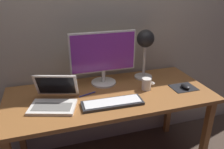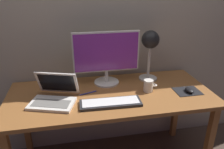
{
  "view_description": "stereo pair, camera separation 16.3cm",
  "coord_description": "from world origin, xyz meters",
  "px_view_note": "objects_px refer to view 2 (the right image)",
  "views": [
    {
      "loc": [
        -0.44,
        -1.48,
        1.56
      ],
      "look_at": [
        0.0,
        -0.05,
        0.92
      ],
      "focal_mm": 35.54,
      "sensor_mm": 36.0,
      "label": 1
    },
    {
      "loc": [
        -0.28,
        -1.52,
        1.56
      ],
      "look_at": [
        0.0,
        -0.05,
        0.92
      ],
      "focal_mm": 35.54,
      "sensor_mm": 36.0,
      "label": 2
    }
  ],
  "objects_px": {
    "monitor": "(107,55)",
    "mouse": "(189,90)",
    "coffee_mug": "(149,86)",
    "laptop": "(55,93)",
    "keyboard_main": "(111,103)",
    "pen": "(88,93)",
    "desk_lamp": "(150,44)"
  },
  "relations": [
    {
      "from": "monitor",
      "to": "mouse",
      "type": "height_order",
      "value": "monitor"
    },
    {
      "from": "monitor",
      "to": "coffee_mug",
      "type": "height_order",
      "value": "monitor"
    },
    {
      "from": "laptop",
      "to": "monitor",
      "type": "bearing_deg",
      "value": 27.83
    },
    {
      "from": "monitor",
      "to": "keyboard_main",
      "type": "height_order",
      "value": "monitor"
    },
    {
      "from": "monitor",
      "to": "mouse",
      "type": "relative_size",
      "value": 5.71
    },
    {
      "from": "keyboard_main",
      "to": "coffee_mug",
      "type": "relative_size",
      "value": 4.06
    },
    {
      "from": "keyboard_main",
      "to": "monitor",
      "type": "bearing_deg",
      "value": 84.28
    },
    {
      "from": "keyboard_main",
      "to": "laptop",
      "type": "xyz_separation_m",
      "value": [
        -0.39,
        0.13,
        0.05
      ]
    },
    {
      "from": "laptop",
      "to": "pen",
      "type": "relative_size",
      "value": 2.72
    },
    {
      "from": "coffee_mug",
      "to": "desk_lamp",
      "type": "bearing_deg",
      "value": 71.49
    },
    {
      "from": "keyboard_main",
      "to": "desk_lamp",
      "type": "relative_size",
      "value": 1.02
    },
    {
      "from": "mouse",
      "to": "pen",
      "type": "bearing_deg",
      "value": 170.45
    },
    {
      "from": "laptop",
      "to": "desk_lamp",
      "type": "distance_m",
      "value": 0.87
    },
    {
      "from": "keyboard_main",
      "to": "desk_lamp",
      "type": "height_order",
      "value": "desk_lamp"
    },
    {
      "from": "laptop",
      "to": "pen",
      "type": "height_order",
      "value": "laptop"
    },
    {
      "from": "desk_lamp",
      "to": "mouse",
      "type": "distance_m",
      "value": 0.49
    },
    {
      "from": "laptop",
      "to": "coffee_mug",
      "type": "bearing_deg",
      "value": 0.9
    },
    {
      "from": "laptop",
      "to": "mouse",
      "type": "height_order",
      "value": "laptop"
    },
    {
      "from": "keyboard_main",
      "to": "mouse",
      "type": "xyz_separation_m",
      "value": [
        0.64,
        0.06,
        0.01
      ]
    },
    {
      "from": "desk_lamp",
      "to": "pen",
      "type": "bearing_deg",
      "value": -162.39
    },
    {
      "from": "monitor",
      "to": "laptop",
      "type": "distance_m",
      "value": 0.52
    },
    {
      "from": "keyboard_main",
      "to": "pen",
      "type": "relative_size",
      "value": 3.17
    },
    {
      "from": "laptop",
      "to": "desk_lamp",
      "type": "xyz_separation_m",
      "value": [
        0.8,
        0.24,
        0.26
      ]
    },
    {
      "from": "mouse",
      "to": "pen",
      "type": "distance_m",
      "value": 0.8
    },
    {
      "from": "laptop",
      "to": "keyboard_main",
      "type": "bearing_deg",
      "value": -18.79
    },
    {
      "from": "coffee_mug",
      "to": "keyboard_main",
      "type": "bearing_deg",
      "value": -156.6
    },
    {
      "from": "keyboard_main",
      "to": "pen",
      "type": "distance_m",
      "value": 0.24
    },
    {
      "from": "mouse",
      "to": "desk_lamp",
      "type": "bearing_deg",
      "value": 127.38
    },
    {
      "from": "desk_lamp",
      "to": "pen",
      "type": "distance_m",
      "value": 0.66
    },
    {
      "from": "keyboard_main",
      "to": "desk_lamp",
      "type": "bearing_deg",
      "value": 42.11
    },
    {
      "from": "keyboard_main",
      "to": "desk_lamp",
      "type": "distance_m",
      "value": 0.63
    },
    {
      "from": "laptop",
      "to": "coffee_mug",
      "type": "distance_m",
      "value": 0.73
    }
  ]
}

